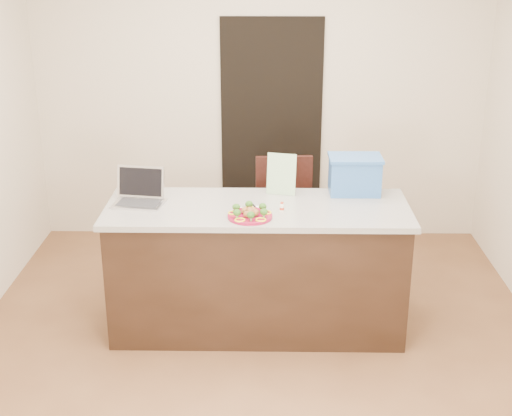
{
  "coord_description": "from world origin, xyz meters",
  "views": [
    {
      "loc": [
        0.06,
        -4.26,
        2.61
      ],
      "look_at": [
        -0.01,
        0.2,
        0.93
      ],
      "focal_mm": 50.0,
      "sensor_mm": 36.0,
      "label": 1
    }
  ],
  "objects_px": {
    "yogurt_bottle": "(282,208)",
    "chair": "(284,213)",
    "plate": "(250,216)",
    "laptop": "(140,193)",
    "island": "(257,267)",
    "blue_box": "(355,175)",
    "napkin": "(250,211)"
  },
  "relations": [
    {
      "from": "blue_box",
      "to": "laptop",
      "type": "bearing_deg",
      "value": -171.97
    },
    {
      "from": "yogurt_bottle",
      "to": "laptop",
      "type": "distance_m",
      "value": 0.99
    },
    {
      "from": "napkin",
      "to": "laptop",
      "type": "xyz_separation_m",
      "value": [
        -0.76,
        0.17,
        0.06
      ]
    },
    {
      "from": "yogurt_bottle",
      "to": "blue_box",
      "type": "distance_m",
      "value": 0.65
    },
    {
      "from": "plate",
      "to": "napkin",
      "type": "height_order",
      "value": "plate"
    },
    {
      "from": "yogurt_bottle",
      "to": "chair",
      "type": "relative_size",
      "value": 0.06
    },
    {
      "from": "island",
      "to": "chair",
      "type": "bearing_deg",
      "value": 75.33
    },
    {
      "from": "plate",
      "to": "laptop",
      "type": "distance_m",
      "value": 0.82
    },
    {
      "from": "yogurt_bottle",
      "to": "blue_box",
      "type": "height_order",
      "value": "blue_box"
    },
    {
      "from": "yogurt_bottle",
      "to": "chair",
      "type": "xyz_separation_m",
      "value": [
        0.04,
        0.85,
        -0.37
      ]
    },
    {
      "from": "napkin",
      "to": "blue_box",
      "type": "height_order",
      "value": "blue_box"
    },
    {
      "from": "chair",
      "to": "plate",
      "type": "bearing_deg",
      "value": -108.38
    },
    {
      "from": "plate",
      "to": "laptop",
      "type": "height_order",
      "value": "laptop"
    },
    {
      "from": "chair",
      "to": "blue_box",
      "type": "bearing_deg",
      "value": -48.33
    },
    {
      "from": "yogurt_bottle",
      "to": "chair",
      "type": "height_order",
      "value": "chair"
    },
    {
      "from": "chair",
      "to": "laptop",
      "type": "bearing_deg",
      "value": -150.06
    },
    {
      "from": "napkin",
      "to": "yogurt_bottle",
      "type": "distance_m",
      "value": 0.21
    },
    {
      "from": "plate",
      "to": "napkin",
      "type": "relative_size",
      "value": 1.93
    },
    {
      "from": "island",
      "to": "blue_box",
      "type": "xyz_separation_m",
      "value": [
        0.68,
        0.29,
        0.59
      ]
    },
    {
      "from": "napkin",
      "to": "island",
      "type": "bearing_deg",
      "value": 63.65
    },
    {
      "from": "island",
      "to": "blue_box",
      "type": "distance_m",
      "value": 0.95
    },
    {
      "from": "plate",
      "to": "blue_box",
      "type": "relative_size",
      "value": 0.78
    },
    {
      "from": "plate",
      "to": "laptop",
      "type": "bearing_deg",
      "value": 159.53
    },
    {
      "from": "laptop",
      "to": "blue_box",
      "type": "height_order",
      "value": "blue_box"
    },
    {
      "from": "plate",
      "to": "chair",
      "type": "relative_size",
      "value": 0.29
    },
    {
      "from": "island",
      "to": "chair",
      "type": "xyz_separation_m",
      "value": [
        0.2,
        0.76,
        0.11
      ]
    },
    {
      "from": "napkin",
      "to": "yogurt_bottle",
      "type": "bearing_deg",
      "value": -0.15
    },
    {
      "from": "island",
      "to": "chair",
      "type": "relative_size",
      "value": 2.03
    },
    {
      "from": "plate",
      "to": "chair",
      "type": "xyz_separation_m",
      "value": [
        0.24,
        0.97,
        -0.35
      ]
    },
    {
      "from": "island",
      "to": "blue_box",
      "type": "bearing_deg",
      "value": 22.92
    },
    {
      "from": "island",
      "to": "napkin",
      "type": "distance_m",
      "value": 0.47
    },
    {
      "from": "napkin",
      "to": "blue_box",
      "type": "distance_m",
      "value": 0.83
    }
  ]
}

